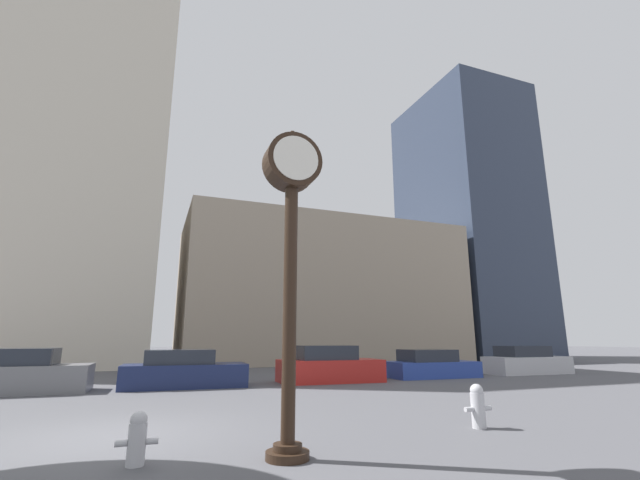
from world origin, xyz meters
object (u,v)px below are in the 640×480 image
object	(u,v)px
fire_hydrant_far	(137,438)
car_silver	(526,362)
fire_hydrant_near	(478,405)
car_grey	(21,374)
car_red	(329,366)
car_navy	(184,371)
car_blue	(430,366)
street_clock	(291,228)

from	to	relation	value
fire_hydrant_far	car_silver	bearing A→B (deg)	29.81
car_silver	fire_hydrant_near	xyz separation A→B (m)	(-11.79, -10.00, -0.16)
car_grey	car_red	world-z (taller)	car_red
car_red	fire_hydrant_far	bearing A→B (deg)	-122.65
car_silver	fire_hydrant_near	bearing A→B (deg)	-138.52
car_navy	fire_hydrant_far	xyz separation A→B (m)	(-1.31, -10.15, -0.20)
fire_hydrant_near	fire_hydrant_far	size ratio (longest dim) A/B	1.17
car_red	car_silver	world-z (taller)	car_red
car_navy	fire_hydrant_near	size ratio (longest dim) A/B	5.31
car_blue	car_silver	bearing A→B (deg)	1.28
car_silver	fire_hydrant_far	distance (m)	20.80
car_navy	car_blue	size ratio (longest dim) A/B	1.06
car_silver	fire_hydrant_far	xyz separation A→B (m)	(-18.04, -10.34, -0.22)
car_grey	fire_hydrant_far	world-z (taller)	car_grey
fire_hydrant_near	street_clock	bearing A→B (deg)	-169.31
fire_hydrant_near	car_grey	bearing A→B (deg)	135.63
fire_hydrant_near	car_navy	bearing A→B (deg)	116.76
car_navy	street_clock	bearing A→B (deg)	-83.48
car_red	fire_hydrant_far	xyz separation A→B (m)	(-7.05, -10.05, -0.25)
car_grey	street_clock	bearing A→B (deg)	-59.80
car_grey	fire_hydrant_near	xyz separation A→B (m)	(10.05, -9.83, -0.18)
car_navy	fire_hydrant_far	bearing A→B (deg)	-94.91
car_blue	fire_hydrant_far	distance (m)	16.05
car_navy	fire_hydrant_near	world-z (taller)	car_navy
car_navy	car_red	xyz separation A→B (m)	(5.74, -0.09, 0.05)
fire_hydrant_near	car_red	bearing A→B (deg)	85.34
car_blue	fire_hydrant_near	bearing A→B (deg)	-119.32
car_blue	fire_hydrant_near	xyz separation A→B (m)	(-5.99, -10.02, -0.10)
car_grey	car_navy	bearing A→B (deg)	1.06
street_clock	fire_hydrant_near	xyz separation A→B (m)	(4.19, 0.79, -3.06)
car_blue	fire_hydrant_far	size ratio (longest dim) A/B	5.87
car_grey	fire_hydrant_near	distance (m)	14.06
street_clock	car_red	distance (m)	11.98
fire_hydrant_near	fire_hydrant_far	world-z (taller)	fire_hydrant_near
fire_hydrant_far	street_clock	bearing A→B (deg)	-12.34
fire_hydrant_far	car_grey	bearing A→B (deg)	110.45
car_grey	car_navy	size ratio (longest dim) A/B	0.92
fire_hydrant_near	fire_hydrant_far	xyz separation A→B (m)	(-6.26, -0.34, -0.06)
street_clock	car_silver	bearing A→B (deg)	34.02
car_navy	fire_hydrant_far	size ratio (longest dim) A/B	6.20
car_navy	car_red	bearing A→B (deg)	1.53
car_red	car_silver	size ratio (longest dim) A/B	0.96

